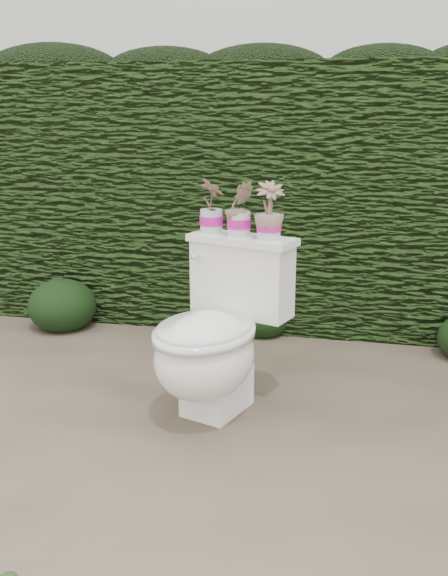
% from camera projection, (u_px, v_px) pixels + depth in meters
% --- Properties ---
extents(ground, '(60.00, 60.00, 0.00)m').
position_uv_depth(ground, '(212.00, 414.00, 2.91)').
color(ground, '#756550').
rests_on(ground, ground).
extents(hedge, '(8.00, 1.00, 1.60)m').
position_uv_depth(hedge, '(267.00, 194.00, 4.20)').
color(hedge, '#274216').
rests_on(hedge, ground).
extents(house_wall, '(8.00, 3.50, 4.00)m').
position_uv_depth(house_wall, '(369.00, 53.00, 7.90)').
color(house_wall, silver).
rests_on(house_wall, ground).
extents(toilet, '(0.65, 0.79, 0.78)m').
position_uv_depth(toilet, '(215.00, 338.00, 2.85)').
color(toilet, white).
rests_on(toilet, ground).
extents(potted_plant_left, '(0.15, 0.14, 0.24)m').
position_uv_depth(potted_plant_left, '(211.00, 207.00, 2.98)').
color(potted_plant_left, '#288334').
rests_on(potted_plant_left, toilet).
extents(potted_plant_center, '(0.16, 0.14, 0.24)m').
position_uv_depth(potted_plant_center, '(239.00, 210.00, 2.91)').
color(potted_plant_center, '#288334').
rests_on(potted_plant_center, toilet).
extents(potted_plant_right, '(0.18, 0.18, 0.24)m').
position_uv_depth(potted_plant_right, '(269.00, 212.00, 2.83)').
color(potted_plant_right, '#288334').
rests_on(potted_plant_right, toilet).
extents(liriope_clump_1, '(0.42, 0.42, 0.34)m').
position_uv_depth(liriope_clump_1, '(62.00, 301.00, 4.03)').
color(liriope_clump_1, black).
rests_on(liriope_clump_1, ground).
extents(liriope_clump_2, '(0.31, 0.31, 0.25)m').
position_uv_depth(liriope_clump_2, '(263.00, 314.00, 3.92)').
color(liriope_clump_2, black).
rests_on(liriope_clump_2, ground).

